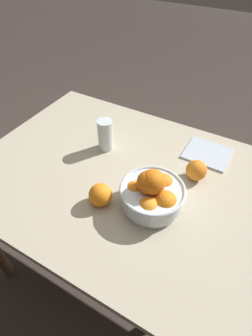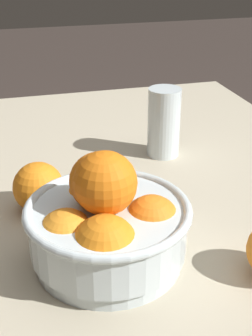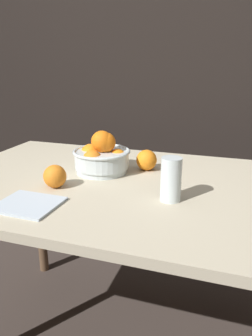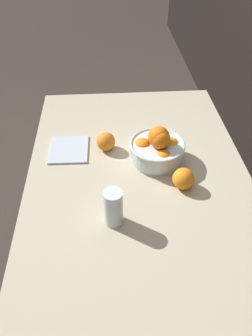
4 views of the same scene
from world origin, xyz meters
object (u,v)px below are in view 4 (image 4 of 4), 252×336
(fruit_bowl, at_px, (158,148))
(juice_glass, at_px, (113,209))
(orange_loose_front, at_px, (106,141))
(orange_loose_near_bowl, at_px, (183,179))

(fruit_bowl, bearing_deg, juice_glass, -31.46)
(juice_glass, height_order, orange_loose_front, juice_glass)
(fruit_bowl, height_order, orange_loose_front, fruit_bowl)
(juice_glass, xyz_separation_m, orange_loose_front, (-0.39, -0.02, -0.02))
(juice_glass, distance_m, orange_loose_front, 0.39)
(juice_glass, relative_size, orange_loose_near_bowl, 1.69)
(juice_glass, height_order, orange_loose_near_bowl, juice_glass)
(orange_loose_near_bowl, bearing_deg, orange_loose_front, -131.49)
(orange_loose_near_bowl, bearing_deg, fruit_bowl, -155.10)
(fruit_bowl, distance_m, orange_loose_front, 0.22)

